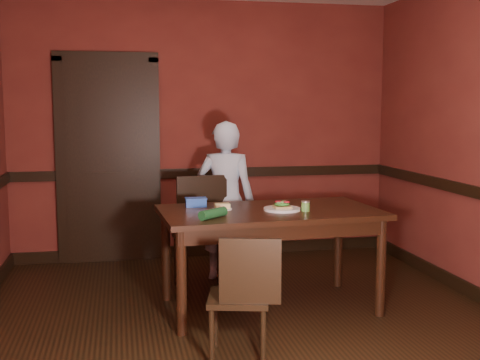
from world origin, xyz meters
name	(u,v)px	position (x,y,z in m)	size (l,w,h in m)	color
floor	(250,330)	(0.00, 0.00, 0.00)	(4.00, 4.50, 0.01)	black
wall_back	(204,130)	(0.00, 2.25, 1.35)	(4.00, 0.02, 2.70)	maroon
wall_front	(397,184)	(0.00, -2.25, 1.35)	(4.00, 0.02, 2.70)	maroon
dado_back	(205,173)	(0.00, 2.23, 0.90)	(4.00, 0.03, 0.10)	black
baseboard_back	(205,250)	(0.00, 2.23, 0.06)	(4.00, 0.03, 0.12)	black
door	(108,157)	(-1.00, 2.22, 1.09)	(1.05, 0.07, 2.20)	black
dining_table	(269,259)	(0.26, 0.45, 0.40)	(1.70, 0.96, 0.80)	black
chair_far	(203,234)	(-0.19, 1.03, 0.49)	(0.46, 0.46, 0.99)	black
chair_near	(238,296)	(-0.17, -0.43, 0.41)	(0.38, 0.38, 0.81)	black
person	(226,201)	(0.07, 1.34, 0.74)	(0.54, 0.35, 1.47)	silver
sandwich_plate	(282,208)	(0.35, 0.40, 0.82)	(0.29, 0.29, 0.07)	silver
sauce_jar	(306,206)	(0.51, 0.33, 0.84)	(0.07, 0.07, 0.08)	#5E993E
cheese_saucer	(222,207)	(-0.11, 0.53, 0.82)	(0.16, 0.16, 0.05)	silver
food_tub	(196,202)	(-0.29, 0.70, 0.83)	(0.17, 0.12, 0.07)	blue
wrapped_veg	(213,213)	(-0.24, 0.18, 0.83)	(0.07, 0.07, 0.25)	#174620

